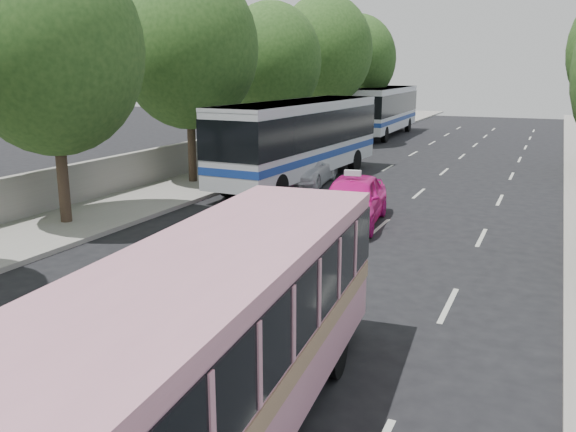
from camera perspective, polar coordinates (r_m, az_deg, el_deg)
The scene contains 14 objects.
ground at distance 11.83m, azimuth -9.66°, elevation -11.80°, with size 120.00×120.00×0.00m, color black.
sidewalk_left at distance 32.67m, azimuth -2.90°, elevation 4.87°, with size 4.00×90.00×0.15m, color #9E998E.
low_wall at distance 33.40m, azimuth -5.69°, elevation 6.44°, with size 0.30×90.00×1.50m, color #9E998E.
tree_left_b at distance 20.69m, azimuth -21.26°, elevation 14.89°, with size 5.70×5.70×8.88m.
tree_left_c at distance 27.11m, azimuth -9.27°, elevation 15.75°, with size 6.00×6.00×9.35m.
tree_left_d at distance 34.06m, azimuth -1.54°, elevation 14.62°, with size 5.52×5.52×8.60m.
tree_left_e at distance 41.41m, azimuth 3.50°, elevation 15.53°, with size 6.30×6.30×9.82m.
tree_left_f at distance 49.04m, azimuth 6.64°, elevation 14.66°, with size 5.88×5.88×9.16m.
pink_bus at distance 7.94m, azimuth -7.29°, elevation -10.92°, with size 2.98×9.01×2.82m.
pink_taxi at distance 20.28m, azimuth 6.01°, elevation 1.51°, with size 1.92×4.77×1.63m, color #E51391.
white_pickup at distance 27.14m, azimuth 1.65°, elevation 4.53°, with size 2.10×5.18×1.50m, color silver.
tour_coach_front at distance 27.51m, azimuth 1.19°, elevation 7.68°, with size 3.34×12.30×3.64m.
tour_coach_rear at distance 47.79m, azimuth 8.96°, elevation 10.05°, with size 2.97×12.25×3.65m.
taxi_roof_sign at distance 20.11m, azimuth 6.08°, elevation 4.03°, with size 0.55×0.18×0.18m, color silver.
Camera 1 is at (6.03, -8.84, 5.04)m, focal length 38.00 mm.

